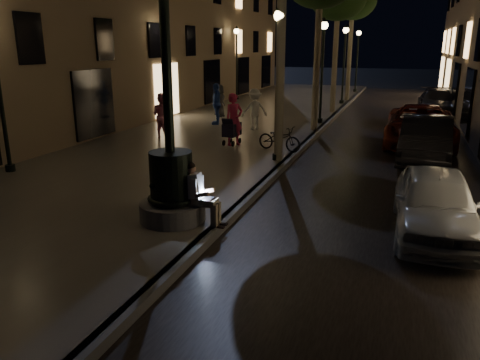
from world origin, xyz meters
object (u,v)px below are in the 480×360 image
at_px(car_second, 426,139).
at_px(lamp_left_b, 166,57).
at_px(seated_man_laptop, 198,192).
at_px(car_front, 436,203).
at_px(pedestrian_pink, 162,116).
at_px(lamp_curb_a, 279,64).
at_px(pedestrian_dark, 220,101).
at_px(tree_far, 353,2).
at_px(fountain_lamppost, 171,174).
at_px(pedestrian_red, 234,120).
at_px(pedestrian_blue, 217,104).
at_px(lamp_curb_d, 358,52).
at_px(lamp_curb_b, 323,57).
at_px(lamp_curb_c, 345,54).
at_px(car_rear, 437,102).
at_px(car_third, 420,126).
at_px(lamp_left_c, 237,53).
at_px(bicycle, 279,138).
at_px(stroller, 232,130).
at_px(pedestrian_white, 254,109).

bearing_deg(car_second, lamp_left_b, 165.20).
relative_size(seated_man_laptop, lamp_left_b, 0.27).
relative_size(car_front, pedestrian_pink, 2.23).
relative_size(lamp_curb_a, pedestrian_pink, 2.69).
bearing_deg(pedestrian_dark, car_front, -139.64).
xyz_separation_m(tree_far, pedestrian_dark, (-5.32, -9.85, -5.40)).
height_order(fountain_lamppost, pedestrian_pink, fountain_lamppost).
height_order(pedestrian_red, pedestrian_blue, pedestrian_red).
height_order(seated_man_laptop, lamp_curb_d, lamp_curb_d).
xyz_separation_m(lamp_curb_b, pedestrian_red, (-2.10, -6.29, -2.08)).
height_order(lamp_curb_c, pedestrian_red, lamp_curb_c).
bearing_deg(pedestrian_red, fountain_lamppost, -127.42).
height_order(car_rear, pedestrian_pink, pedestrian_pink).
xyz_separation_m(car_rear, pedestrian_dark, (-10.74, -6.07, 0.33)).
xyz_separation_m(pedestrian_red, pedestrian_blue, (-2.39, 4.18, -0.01)).
bearing_deg(car_third, car_front, -88.72).
relative_size(lamp_left_c, bicycle, 2.88).
bearing_deg(pedestrian_red, car_third, -21.06).
xyz_separation_m(car_front, bicycle, (-4.84, 5.80, -0.04)).
xyz_separation_m(tree_far, pedestrian_blue, (-4.57, -12.11, -5.28)).
relative_size(stroller, car_rear, 0.24).
bearing_deg(pedestrian_dark, lamp_curb_a, -144.81).
height_order(pedestrian_pink, bicycle, pedestrian_pink).
relative_size(pedestrian_dark, bicycle, 0.99).
distance_m(car_second, car_third, 2.72).
bearing_deg(car_front, lamp_left_b, 136.28).
xyz_separation_m(seated_man_laptop, car_front, (4.66, 1.54, -0.22)).
xyz_separation_m(pedestrian_white, pedestrian_dark, (-2.84, 3.01, -0.06)).
relative_size(lamp_curb_a, bicycle, 2.88).
bearing_deg(car_third, pedestrian_pink, -162.64).
bearing_deg(car_third, lamp_curb_b, 146.58).
height_order(seated_man_laptop, lamp_left_c, lamp_left_c).
relative_size(pedestrian_white, bicycle, 1.07).
height_order(lamp_curb_d, pedestrian_dark, lamp_curb_d).
distance_m(stroller, car_front, 9.20).
xyz_separation_m(fountain_lamppost, pedestrian_blue, (-3.79, 11.89, -0.06)).
relative_size(lamp_curb_a, lamp_left_b, 1.00).
height_order(car_third, pedestrian_dark, pedestrian_dark).
bearing_deg(lamp_curb_b, car_front, -69.84).
relative_size(lamp_curb_b, pedestrian_red, 2.51).
bearing_deg(lamp_curb_a, pedestrian_white, 115.00).
relative_size(tree_far, pedestrian_dark, 4.53).
height_order(car_front, car_rear, car_rear).
height_order(lamp_curb_d, pedestrian_white, lamp_curb_d).
xyz_separation_m(lamp_curb_b, pedestrian_dark, (-5.24, 0.15, -2.21)).
bearing_deg(pedestrian_red, tree_far, 34.66).
bearing_deg(lamp_curb_a, pedestrian_blue, 127.30).
bearing_deg(tree_far, lamp_curb_c, -92.29).
bearing_deg(car_third, fountain_lamppost, -114.55).
bearing_deg(lamp_left_c, lamp_curb_c, 0.00).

